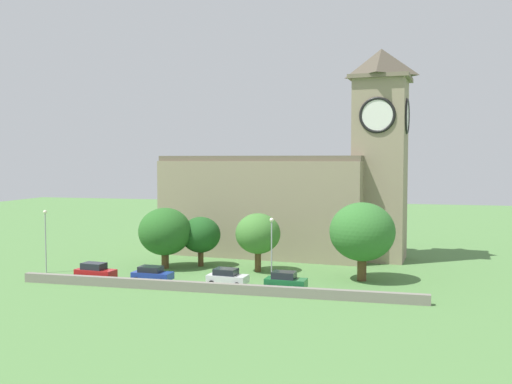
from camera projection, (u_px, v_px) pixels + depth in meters
ground_plane at (257, 260)px, 74.62m from camera, size 200.00×200.00×0.00m
church at (289, 195)px, 78.44m from camera, size 33.59×14.49×27.05m
quay_barrier at (211, 288)px, 56.35m from camera, size 41.25×0.70×0.96m
car_red at (95, 272)px, 61.87m from camera, size 4.54×2.45×1.90m
car_blue at (152, 274)px, 61.16m from camera, size 4.31×2.34×1.67m
car_white at (227, 277)px, 59.36m from camera, size 4.26×2.60×1.77m
car_green at (285, 281)px, 57.11m from camera, size 4.16×2.40×1.90m
streetlamp_west_end at (45, 231)px, 65.84m from camera, size 0.44×0.44×7.22m
streetlamp_west_mid at (272, 240)px, 60.04m from camera, size 0.44×0.44×6.93m
tree_churchyard at (201, 235)px, 69.98m from camera, size 4.83×4.83×6.02m
tree_by_tower at (258, 234)px, 66.52m from camera, size 5.21×5.21×6.78m
tree_riverside_east at (362, 232)px, 61.48m from camera, size 6.97×6.97×8.43m
tree_riverside_west at (165, 232)px, 68.60m from camera, size 6.28×6.28×7.24m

